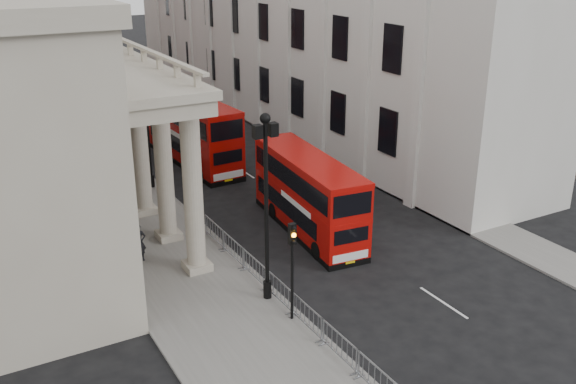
% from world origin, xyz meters
% --- Properties ---
extents(ground, '(260.00, 260.00, 0.00)m').
position_xyz_m(ground, '(0.00, 0.00, 0.00)').
color(ground, black).
rests_on(ground, ground).
extents(sidewalk_west, '(6.00, 140.00, 0.12)m').
position_xyz_m(sidewalk_west, '(-3.00, 30.00, 0.06)').
color(sidewalk_west, slate).
rests_on(sidewalk_west, ground).
extents(sidewalk_east, '(3.00, 140.00, 0.12)m').
position_xyz_m(sidewalk_east, '(13.50, 30.00, 0.06)').
color(sidewalk_east, slate).
rests_on(sidewalk_east, ground).
extents(kerb, '(0.20, 140.00, 0.14)m').
position_xyz_m(kerb, '(-0.05, 30.00, 0.07)').
color(kerb, slate).
rests_on(kerb, ground).
extents(lamp_post_south, '(1.05, 0.44, 8.32)m').
position_xyz_m(lamp_post_south, '(-0.60, 4.00, 4.91)').
color(lamp_post_south, black).
rests_on(lamp_post_south, sidewalk_west).
extents(lamp_post_mid, '(1.05, 0.44, 8.32)m').
position_xyz_m(lamp_post_mid, '(-0.60, 20.00, 4.91)').
color(lamp_post_mid, black).
rests_on(lamp_post_mid, sidewalk_west).
extents(lamp_post_north, '(1.05, 0.44, 8.32)m').
position_xyz_m(lamp_post_north, '(-0.60, 36.00, 4.91)').
color(lamp_post_north, black).
rests_on(lamp_post_north, sidewalk_west).
extents(traffic_light, '(0.28, 0.33, 4.30)m').
position_xyz_m(traffic_light, '(-0.50, 1.98, 3.11)').
color(traffic_light, black).
rests_on(traffic_light, sidewalk_west).
extents(crowd_barriers, '(0.50, 18.75, 1.10)m').
position_xyz_m(crowd_barriers, '(-0.35, 2.23, 0.67)').
color(crowd_barriers, gray).
rests_on(crowd_barriers, sidewalk_west).
extents(bus_near, '(3.29, 9.89, 4.19)m').
position_xyz_m(bus_near, '(4.78, 9.51, 2.19)').
color(bus_near, '#B30C08').
rests_on(bus_near, ground).
extents(bus_far, '(3.13, 10.97, 4.69)m').
position_xyz_m(bus_far, '(3.71, 23.55, 2.45)').
color(bus_far, '#A90B07').
rests_on(bus_far, ground).
extents(pedestrian_a, '(0.78, 0.58, 1.93)m').
position_xyz_m(pedestrian_a, '(-4.41, 10.24, 1.08)').
color(pedestrian_a, black).
rests_on(pedestrian_a, sidewalk_west).
extents(pedestrian_b, '(1.09, 1.03, 1.77)m').
position_xyz_m(pedestrian_b, '(-3.80, 18.59, 1.01)').
color(pedestrian_b, '#292321').
rests_on(pedestrian_b, sidewalk_west).
extents(pedestrian_c, '(0.89, 0.79, 1.53)m').
position_xyz_m(pedestrian_c, '(-1.65, 17.89, 0.88)').
color(pedestrian_c, black).
rests_on(pedestrian_c, sidewalk_west).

